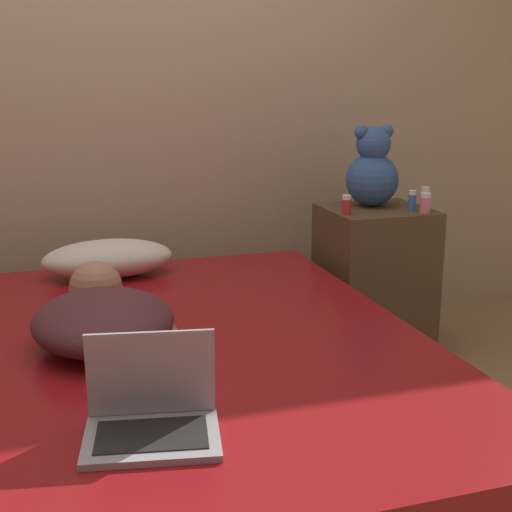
% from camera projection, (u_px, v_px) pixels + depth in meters
% --- Properties ---
extents(ground_plane, '(12.00, 12.00, 0.00)m').
position_uv_depth(ground_plane, '(164.00, 477.00, 2.23)').
color(ground_plane, '#937551').
extents(wall_back, '(8.00, 0.06, 2.60)m').
position_uv_depth(wall_back, '(100.00, 55.00, 3.06)').
color(wall_back, tan).
rests_on(wall_back, ground_plane).
extents(bed, '(1.62, 1.95, 0.45)m').
position_uv_depth(bed, '(162.00, 413.00, 2.18)').
color(bed, brown).
rests_on(bed, ground_plane).
extents(nightstand, '(0.43, 0.41, 0.66)m').
position_uv_depth(nightstand, '(374.00, 282.00, 3.15)').
color(nightstand, brown).
rests_on(nightstand, ground_plane).
extents(pillow, '(0.51, 0.27, 0.15)m').
position_uv_depth(pillow, '(108.00, 259.00, 2.80)').
color(pillow, beige).
rests_on(pillow, bed).
extents(person_lying, '(0.43, 0.65, 0.18)m').
position_uv_depth(person_lying, '(103.00, 315.00, 2.13)').
color(person_lying, '#4C2328').
rests_on(person_lying, bed).
extents(laptop, '(0.33, 0.27, 0.22)m').
position_uv_depth(laptop, '(152.00, 413.00, 1.58)').
color(laptop, '#9E9EA3').
rests_on(laptop, bed).
extents(teddy_bear, '(0.23, 0.23, 0.35)m').
position_uv_depth(teddy_bear, '(372.00, 171.00, 3.08)').
color(teddy_bear, '#335693').
rests_on(teddy_bear, nightstand).
extents(bottle_white, '(0.04, 0.04, 0.10)m').
position_uv_depth(bottle_white, '(425.00, 198.00, 3.03)').
color(bottle_white, white).
rests_on(bottle_white, nightstand).
extents(bottle_red, '(0.04, 0.04, 0.08)m').
position_uv_depth(bottle_red, '(347.00, 205.00, 2.93)').
color(bottle_red, '#B72D2D').
rests_on(bottle_red, nightstand).
extents(bottle_pink, '(0.05, 0.05, 0.08)m').
position_uv_depth(bottle_pink, '(426.00, 203.00, 2.96)').
color(bottle_pink, pink).
rests_on(bottle_pink, nightstand).
extents(bottle_blue, '(0.03, 0.03, 0.09)m').
position_uv_depth(bottle_blue, '(412.00, 201.00, 3.01)').
color(bottle_blue, '#3866B2').
rests_on(bottle_blue, nightstand).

